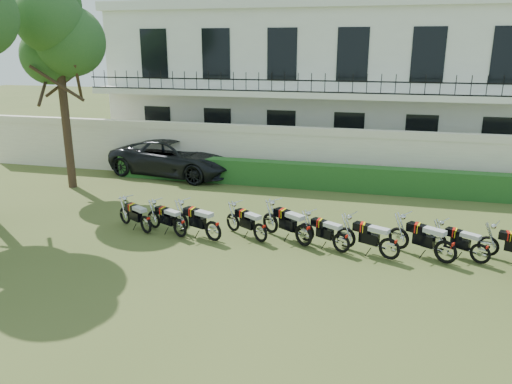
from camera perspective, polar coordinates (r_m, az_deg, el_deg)
ground at (r=13.41m, az=0.44°, el=-7.70°), size 100.00×100.00×0.00m
perimeter_wall at (r=20.55m, az=5.84°, el=4.25°), size 30.00×0.35×2.30m
hedge at (r=19.81m, az=8.29°, el=1.70°), size 18.00×0.60×1.00m
building at (r=26.06m, az=8.04°, el=12.39°), size 20.40×9.60×7.40m
tree_west_near at (r=20.65m, az=-21.76°, el=16.46°), size 3.40×3.20×7.90m
motorcycle_0 at (r=15.35m, az=-12.50°, el=-3.17°), size 1.53×0.94×0.94m
motorcycle_1 at (r=14.85m, az=-8.72°, el=-3.61°), size 1.61×0.86×0.95m
motorcycle_2 at (r=14.42m, az=-4.93°, el=-3.91°), size 1.81×0.88×1.04m
motorcycle_3 at (r=14.32m, az=0.49°, el=-4.15°), size 1.54×1.03×0.97m
motorcycle_4 at (r=14.09m, az=5.48°, el=-4.35°), size 1.71×1.18×1.08m
motorcycle_5 at (r=13.81m, az=9.75°, el=-5.21°), size 1.58×0.94×0.96m
motorcycle_6 at (r=13.63m, az=15.04°, el=-5.71°), size 1.76×0.91×1.03m
motorcycle_7 at (r=13.83m, az=20.92°, el=-5.82°), size 1.75×1.09×1.08m
motorcycle_8 at (r=14.20m, az=24.31°, el=-5.94°), size 1.51×0.95×0.93m
suv at (r=22.06m, az=-9.22°, el=3.94°), size 5.99×3.45×1.57m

